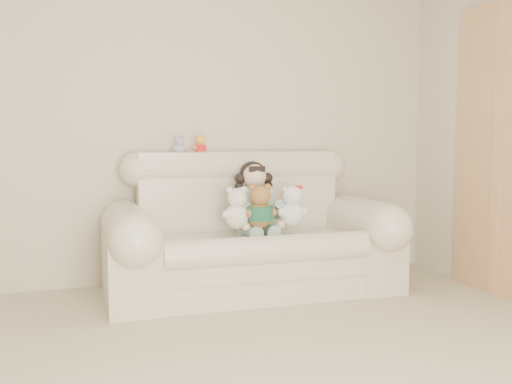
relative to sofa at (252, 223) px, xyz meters
The scene contains 9 objects.
wall_back 1.08m from the sofa, 137.57° to the left, with size 4.50×4.50×0.00m, color beige.
sofa is the anchor object (origin of this frame).
door_panel 1.85m from the sofa, 19.79° to the right, with size 0.06×0.90×2.10m, color tan.
seated_child 0.20m from the sofa, 61.74° to the left, with size 0.33×0.41×0.55m, color #276C45, non-canonical shape.
brown_teddy 0.23m from the sofa, 85.60° to the right, with size 0.24×0.18×0.37m, color brown, non-canonical shape.
white_cat 0.33m from the sofa, 28.03° to the right, with size 0.23×0.18×0.35m, color silver, non-canonical shape.
cream_teddy 0.25m from the sofa, 139.54° to the right, with size 0.22×0.17×0.35m, color silver, non-canonical shape.
yellow_mini_bear 0.74m from the sofa, 132.28° to the left, with size 0.11×0.08×0.17m, color yellow, non-canonical shape.
grey_mini_plush 0.82m from the sofa, 141.95° to the left, with size 0.11×0.08×0.17m, color #AFAEB5, non-canonical shape.
Camera 1 is at (-0.68, -2.02, 1.13)m, focal length 40.71 mm.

